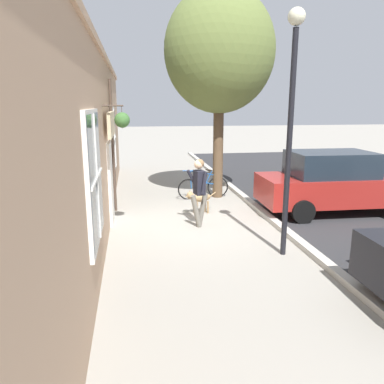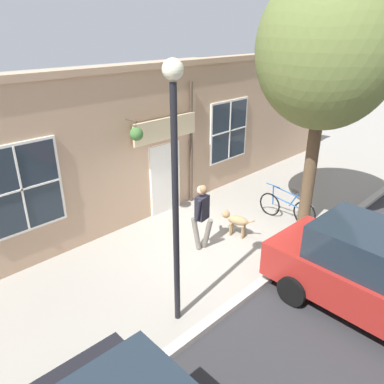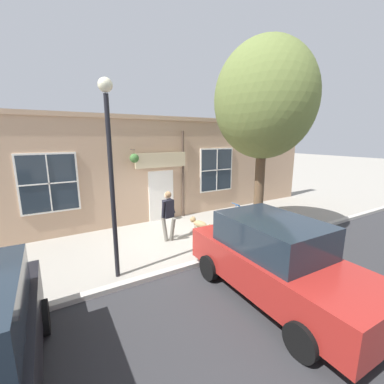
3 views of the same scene
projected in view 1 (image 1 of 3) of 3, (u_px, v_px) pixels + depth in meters
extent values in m
plane|color=gray|center=(196.00, 223.00, 9.76)|extent=(90.00, 90.00, 0.00)
cube|color=#B2ADA3|center=(269.00, 218.00, 10.06)|extent=(0.20, 28.00, 0.12)
cube|color=tan|center=(100.00, 146.00, 8.92)|extent=(0.30, 18.00, 4.13)
cube|color=tan|center=(94.00, 51.00, 8.43)|extent=(0.42, 18.00, 0.16)
cube|color=white|center=(110.00, 182.00, 9.73)|extent=(0.10, 1.10, 2.10)
cube|color=#232D38|center=(111.00, 184.00, 9.74)|extent=(0.03, 0.90, 1.90)
cylinder|color=#47382D|center=(114.00, 180.00, 10.08)|extent=(0.03, 0.03, 0.30)
cube|color=beige|center=(111.00, 124.00, 9.40)|extent=(0.08, 2.20, 0.60)
cylinder|color=#47382D|center=(113.00, 147.00, 10.54)|extent=(0.09, 0.09, 3.71)
cylinder|color=#47382D|center=(113.00, 106.00, 8.14)|extent=(0.44, 0.04, 0.04)
cylinder|color=#47382D|center=(122.00, 114.00, 8.21)|extent=(0.01, 0.01, 0.34)
cone|color=#2D2823|center=(122.00, 124.00, 8.26)|extent=(0.32, 0.32, 0.18)
sphere|color=#3D6B33|center=(122.00, 120.00, 8.24)|extent=(0.34, 0.34, 0.34)
cube|color=white|center=(93.00, 178.00, 5.62)|extent=(0.08, 1.82, 2.02)
cube|color=#232D38|center=(96.00, 178.00, 5.63)|extent=(0.03, 1.70, 1.90)
cube|color=white|center=(97.00, 178.00, 5.63)|extent=(0.04, 0.04, 1.90)
cube|color=white|center=(97.00, 178.00, 5.63)|extent=(0.04, 1.70, 0.04)
cube|color=white|center=(113.00, 138.00, 12.26)|extent=(0.08, 1.82, 2.02)
cube|color=#232D38|center=(114.00, 138.00, 12.27)|extent=(0.03, 1.70, 1.90)
cube|color=white|center=(115.00, 138.00, 12.27)|extent=(0.04, 0.04, 1.90)
cube|color=white|center=(115.00, 138.00, 12.27)|extent=(0.04, 1.70, 0.04)
cylinder|color=#6B665B|center=(196.00, 211.00, 9.38)|extent=(0.32, 0.18, 0.84)
cylinder|color=#6B665B|center=(202.00, 209.00, 9.60)|extent=(0.32, 0.18, 0.84)
cube|color=black|center=(199.00, 182.00, 9.33)|extent=(0.27, 0.37, 0.60)
sphere|color=tan|center=(199.00, 164.00, 9.22)|extent=(0.23, 0.23, 0.23)
sphere|color=brown|center=(200.00, 163.00, 9.22)|extent=(0.22, 0.22, 0.22)
cylinder|color=black|center=(204.00, 183.00, 9.13)|extent=(0.17, 0.11, 0.57)
cylinder|color=black|center=(193.00, 179.00, 9.50)|extent=(0.34, 0.14, 0.52)
ellipsoid|color=#997A51|center=(201.00, 197.00, 10.58)|extent=(0.63, 0.43, 0.25)
cylinder|color=#997A51|center=(197.00, 209.00, 10.50)|extent=(0.06, 0.06, 0.35)
cylinder|color=#997A51|center=(195.00, 207.00, 10.65)|extent=(0.06, 0.06, 0.35)
cylinder|color=#997A51|center=(208.00, 207.00, 10.65)|extent=(0.06, 0.06, 0.35)
cylinder|color=#997A51|center=(205.00, 206.00, 10.80)|extent=(0.06, 0.06, 0.35)
sphere|color=#997A51|center=(190.00, 195.00, 10.42)|extent=(0.21, 0.21, 0.21)
cone|color=#997A51|center=(187.00, 196.00, 10.37)|extent=(0.12, 0.11, 0.09)
cone|color=#997A51|center=(191.00, 192.00, 10.35)|extent=(0.06, 0.06, 0.07)
cone|color=#997A51|center=(190.00, 192.00, 10.44)|extent=(0.06, 0.06, 0.07)
cylinder|color=#997A51|center=(213.00, 194.00, 10.73)|extent=(0.21, 0.09, 0.14)
cylinder|color=brown|center=(218.00, 146.00, 12.22)|extent=(0.33, 0.33, 3.44)
ellipsoid|color=olive|center=(220.00, 51.00, 11.55)|extent=(3.45, 3.11, 3.80)
sphere|color=olive|center=(219.00, 71.00, 11.73)|extent=(1.81, 1.81, 1.81)
torus|color=black|center=(189.00, 189.00, 12.18)|extent=(0.71, 0.07, 0.70)
torus|color=black|center=(218.00, 187.00, 12.53)|extent=(0.71, 0.07, 0.70)
cylinder|color=#1E4C8C|center=(203.00, 182.00, 12.31)|extent=(0.96, 0.22, 0.26)
cylinder|color=#1E4C8C|center=(209.00, 178.00, 12.34)|extent=(0.26, 0.08, 0.46)
cylinder|color=#1E4C8C|center=(202.00, 173.00, 12.22)|extent=(0.81, 0.19, 0.22)
cylinder|color=#1E4C8C|center=(191.00, 180.00, 12.13)|extent=(0.07, 0.05, 0.58)
cylinder|color=#1E4C8C|center=(190.00, 171.00, 12.05)|extent=(0.46, 0.04, 0.03)
ellipsoid|color=black|center=(209.00, 170.00, 12.28)|extent=(0.26, 0.15, 0.11)
cube|color=maroon|center=(336.00, 189.00, 10.66)|extent=(4.35, 1.89, 0.76)
cube|color=#1E2833|center=(331.00, 164.00, 10.47)|extent=(2.28, 1.62, 0.68)
cylinder|color=black|center=(360.00, 193.00, 11.76)|extent=(0.63, 0.20, 0.62)
cylinder|color=black|center=(279.00, 196.00, 11.42)|extent=(0.63, 0.20, 0.62)
cylinder|color=black|center=(303.00, 212.00, 9.72)|extent=(0.63, 0.20, 0.62)
cylinder|color=black|center=(289.00, 148.00, 7.27)|extent=(0.11, 0.11, 4.39)
sphere|color=beige|center=(297.00, 16.00, 6.73)|extent=(0.32, 0.32, 0.32)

